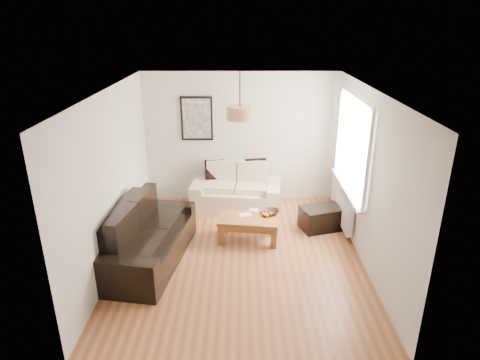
{
  "coord_description": "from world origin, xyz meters",
  "views": [
    {
      "loc": [
        0.03,
        -5.73,
        3.54
      ],
      "look_at": [
        0.0,
        0.6,
        1.05
      ],
      "focal_mm": 31.02,
      "sensor_mm": 36.0,
      "label": 1
    }
  ],
  "objects_px": {
    "loveseat_cream": "(236,188)",
    "ottoman": "(321,218)",
    "sofa_leather": "(146,235)",
    "coffee_table": "(249,229)"
  },
  "relations": [
    {
      "from": "ottoman",
      "to": "sofa_leather",
      "type": "bearing_deg",
      "value": -159.58
    },
    {
      "from": "coffee_table",
      "to": "ottoman",
      "type": "relative_size",
      "value": 1.39
    },
    {
      "from": "loveseat_cream",
      "to": "sofa_leather",
      "type": "xyz_separation_m",
      "value": [
        -1.35,
        -1.95,
        0.02
      ]
    },
    {
      "from": "loveseat_cream",
      "to": "coffee_table",
      "type": "distance_m",
      "value": 1.33
    },
    {
      "from": "sofa_leather",
      "to": "coffee_table",
      "type": "relative_size",
      "value": 2.07
    },
    {
      "from": "loveseat_cream",
      "to": "ottoman",
      "type": "distance_m",
      "value": 1.78
    },
    {
      "from": "coffee_table",
      "to": "ottoman",
      "type": "xyz_separation_m",
      "value": [
        1.3,
        0.41,
        0.0
      ]
    },
    {
      "from": "coffee_table",
      "to": "loveseat_cream",
      "type": "bearing_deg",
      "value": 99.83
    },
    {
      "from": "sofa_leather",
      "to": "coffee_table",
      "type": "distance_m",
      "value": 1.73
    },
    {
      "from": "coffee_table",
      "to": "ottoman",
      "type": "distance_m",
      "value": 1.37
    }
  ]
}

